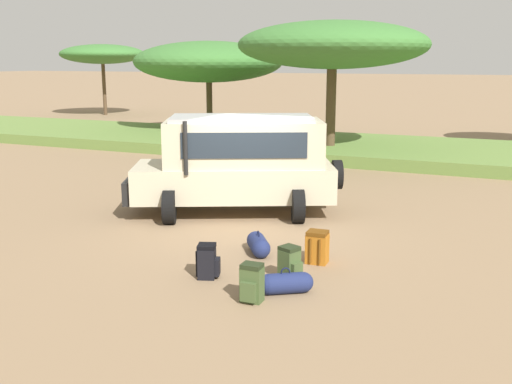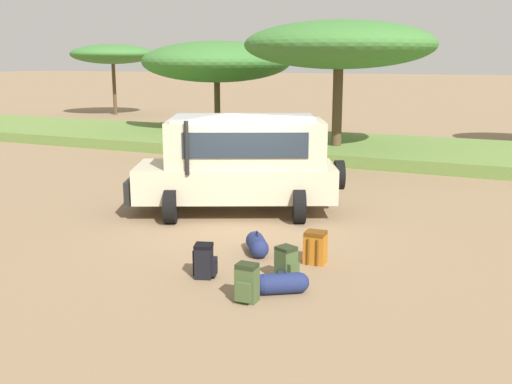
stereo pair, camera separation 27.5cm
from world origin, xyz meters
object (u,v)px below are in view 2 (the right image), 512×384
object	(u,v)px
safari_vehicle	(240,162)
duffel_bag_low_black_case	(257,244)
acacia_tree_left_mid	(217,62)
backpack_beside_front_wheel	(205,261)
duffel_bag_soft_canvas	(281,283)
acacia_tree_centre_back	(339,45)
acacia_tree_far_left	(113,54)
backpack_near_rear_wheel	(315,248)
backpack_cluster_center	(286,264)
backpack_outermost	(247,283)

from	to	relation	value
safari_vehicle	duffel_bag_low_black_case	bearing A→B (deg)	-57.62
acacia_tree_left_mid	safari_vehicle	bearing A→B (deg)	-59.35
safari_vehicle	backpack_beside_front_wheel	world-z (taller)	safari_vehicle
safari_vehicle	backpack_beside_front_wheel	distance (m)	4.74
duffel_bag_soft_canvas	acacia_tree_centre_back	xyz separation A→B (m)	(-3.58, 14.27, 4.17)
safari_vehicle	acacia_tree_far_left	xyz separation A→B (m)	(-20.53, 21.31, 2.88)
duffel_bag_low_black_case	acacia_tree_left_mid	distance (m)	19.64
backpack_near_rear_wheel	backpack_cluster_center	bearing A→B (deg)	-98.40
backpack_near_rear_wheel	duffel_bag_soft_canvas	size ratio (longest dim) A/B	0.74
backpack_cluster_center	backpack_beside_front_wheel	bearing A→B (deg)	-160.51
backpack_outermost	acacia_tree_far_left	xyz separation A→B (m)	(-23.17, 26.38, 3.87)
safari_vehicle	duffel_bag_soft_canvas	distance (m)	5.54
backpack_outermost	acacia_tree_left_mid	xyz separation A→B (m)	(-10.82, 18.86, 3.39)
acacia_tree_far_left	acacia_tree_left_mid	bearing A→B (deg)	-31.33
backpack_cluster_center	acacia_tree_centre_back	distance (m)	14.65
backpack_outermost	duffel_bag_soft_canvas	size ratio (longest dim) A/B	0.75
backpack_cluster_center	acacia_tree_centre_back	bearing A→B (deg)	104.07
safari_vehicle	duffel_bag_low_black_case	size ratio (longest dim) A/B	6.22
backpack_outermost	backpack_near_rear_wheel	bearing A→B (deg)	80.60
backpack_near_rear_wheel	duffel_bag_low_black_case	world-z (taller)	backpack_near_rear_wheel
backpack_near_rear_wheel	backpack_outermost	bearing A→B (deg)	-99.40
duffel_bag_low_black_case	acacia_tree_centre_back	world-z (taller)	acacia_tree_centre_back
duffel_bag_low_black_case	acacia_tree_left_mid	xyz separation A→B (m)	(-9.94, 16.57, 3.51)
acacia_tree_left_mid	duffel_bag_soft_canvas	bearing A→B (deg)	-58.59
safari_vehicle	duffel_bag_soft_canvas	world-z (taller)	safari_vehicle
safari_vehicle	backpack_outermost	world-z (taller)	safari_vehicle
acacia_tree_far_left	acacia_tree_left_mid	world-z (taller)	acacia_tree_far_left
backpack_near_rear_wheel	acacia_tree_left_mid	world-z (taller)	acacia_tree_left_mid
safari_vehicle	duffel_bag_soft_canvas	xyz separation A→B (m)	(3.01, -4.52, -1.12)
backpack_cluster_center	duffel_bag_low_black_case	xyz separation A→B (m)	(-1.09, 1.13, -0.11)
safari_vehicle	acacia_tree_left_mid	bearing A→B (deg)	120.65
backpack_cluster_center	backpack_near_rear_wheel	xyz separation A→B (m)	(0.16, 1.07, 0.01)
safari_vehicle	duffel_bag_low_black_case	world-z (taller)	safari_vehicle
backpack_beside_front_wheel	duffel_bag_low_black_case	xyz separation A→B (m)	(0.28, 1.61, -0.11)
backpack_near_rear_wheel	backpack_outermost	distance (m)	2.26
duffel_bag_low_black_case	duffel_bag_soft_canvas	distance (m)	2.14
backpack_outermost	duffel_bag_soft_canvas	xyz separation A→B (m)	(0.37, 0.55, -0.13)
acacia_tree_left_mid	backpack_near_rear_wheel	bearing A→B (deg)	-56.08
duffel_bag_low_black_case	duffel_bag_soft_canvas	world-z (taller)	duffel_bag_low_black_case
backpack_outermost	acacia_tree_centre_back	xyz separation A→B (m)	(-3.21, 14.81, 4.03)
safari_vehicle	backpack_outermost	bearing A→B (deg)	-62.45
backpack_beside_front_wheel	acacia_tree_centre_back	distance (m)	14.85
acacia_tree_far_left	acacia_tree_centre_back	distance (m)	23.07
acacia_tree_left_mid	acacia_tree_centre_back	distance (m)	8.64
duffel_bag_soft_canvas	acacia_tree_far_left	world-z (taller)	acacia_tree_far_left
backpack_near_rear_wheel	acacia_tree_centre_back	size ratio (longest dim) A/B	0.08
backpack_near_rear_wheel	acacia_tree_left_mid	xyz separation A→B (m)	(-11.19, 16.63, 3.39)
backpack_cluster_center	acacia_tree_far_left	size ratio (longest dim) A/B	0.10
backpack_cluster_center	acacia_tree_centre_back	world-z (taller)	acacia_tree_centre_back
backpack_cluster_center	acacia_tree_far_left	distance (m)	34.61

